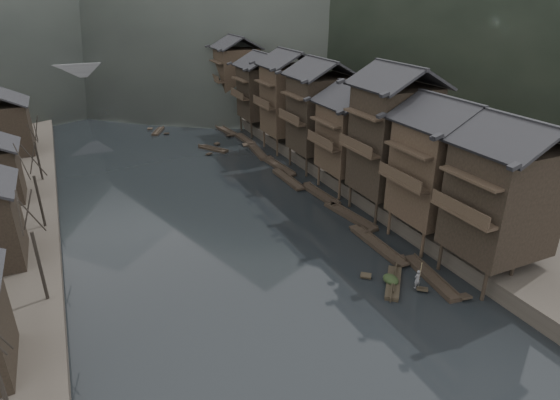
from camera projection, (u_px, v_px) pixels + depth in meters
water at (260, 275)px, 39.18m from camera, size 300.00×300.00×0.00m
right_bank at (353, 116)px, 85.35m from camera, size 40.00×200.00×1.80m
stilt_houses at (327, 105)px, 58.13m from camera, size 9.00×67.60×15.68m
bare_trees at (20, 194)px, 38.14m from camera, size 3.98×40.61×7.97m
moored_sampans at (294, 179)px, 58.59m from camera, size 3.26×57.31×0.47m
midriver_boats at (185, 140)px, 74.00m from camera, size 8.81×18.13×0.44m
stone_bridge at (126, 79)px, 96.72m from camera, size 40.00×6.00×9.00m
hero_sampan at (393, 282)px, 37.83m from camera, size 4.03×4.48×0.44m
cargo_heap at (391, 276)px, 37.68m from camera, size 1.14×1.49×0.68m
boatman at (418, 277)px, 36.72m from camera, size 0.61×0.42×1.62m
bamboo_pole at (424, 248)px, 35.76m from camera, size 1.32×1.43×3.42m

